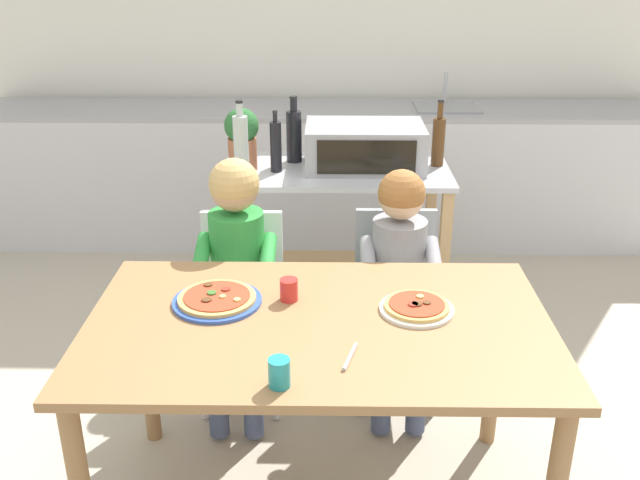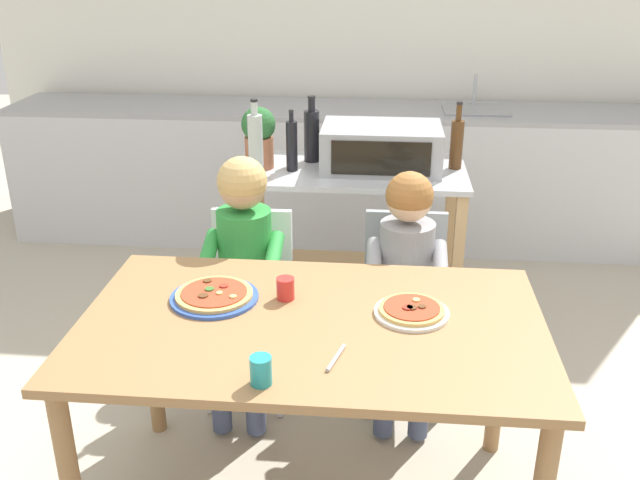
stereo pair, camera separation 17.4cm
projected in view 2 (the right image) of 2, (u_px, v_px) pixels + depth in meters
ground_plane at (335, 340)px, 3.57m from camera, size 11.40×11.40×0.00m
back_wall_tiled at (356, 24)px, 4.66m from camera, size 4.90×0.12×2.70m
kitchen_counter at (351, 175)px, 4.64m from camera, size 4.41×0.60×1.08m
kitchen_island_cart at (351, 224)px, 3.48m from camera, size 1.08×0.58×0.86m
toaster_oven at (381, 147)px, 3.33m from camera, size 0.56×0.38×0.21m
bottle_clear_vinegar at (457, 142)px, 3.32m from camera, size 0.06×0.06×0.32m
bottle_squat_spirits at (256, 146)px, 3.15m from camera, size 0.07×0.07×0.37m
bottle_slim_sauce at (292, 145)px, 3.30m from camera, size 0.05×0.05×0.29m
bottle_tall_green_wine at (312, 134)px, 3.43m from camera, size 0.07×0.07×0.32m
potted_herb_plant at (259, 135)px, 3.32m from camera, size 0.16×0.16×0.29m
dining_table at (311, 347)px, 2.27m from camera, size 1.47×0.88×0.76m
dining_chair_left at (250, 292)px, 3.02m from camera, size 0.36×0.36×0.81m
dining_chair_right at (404, 295)px, 2.99m from camera, size 0.36×0.36×0.81m
child_in_green_shirt at (243, 257)px, 2.82m from camera, size 0.32×0.42×1.08m
child_in_grey_shirt at (406, 268)px, 2.81m from camera, size 0.32×0.42×1.02m
pizza_plate_blue_rimmed at (214, 296)px, 2.36m from camera, size 0.30×0.30×0.03m
pizza_plate_white at (412, 311)px, 2.26m from camera, size 0.24×0.24×0.03m
drinking_cup_red at (285, 288)px, 2.35m from camera, size 0.06×0.06×0.08m
drinking_cup_teal at (261, 370)px, 1.90m from camera, size 0.06×0.06×0.08m
serving_spoon at (336, 358)px, 2.02m from camera, size 0.05×0.14×0.01m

